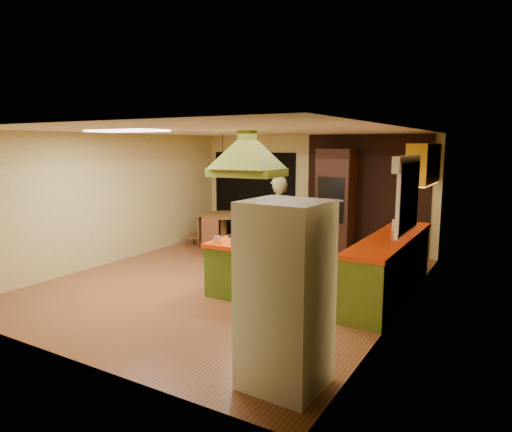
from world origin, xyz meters
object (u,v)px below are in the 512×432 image
Objects in this scene: kitchen_island at (248,261)px; dining_table at (224,224)px; canister_large at (402,221)px; wall_oven at (336,201)px; man at (278,223)px; refrigerator at (285,295)px.

dining_table is at bearing 130.80° from kitchen_island.
canister_large is (3.96, -0.50, 0.48)m from dining_table.
dining_table is (-2.24, -0.94, -0.56)m from wall_oven.
canister_large is (2.11, 0.43, 0.16)m from man.
wall_oven is at bearing 22.75° from dining_table.
wall_oven is 2.24m from canister_large.
wall_oven reaches higher than man.
wall_oven is (-1.57, 5.50, 0.21)m from refrigerator.
canister_large is at bearing -7.20° from dining_table.
man is 8.62× the size of canister_large.
canister_large is (0.14, 4.06, 0.13)m from refrigerator.
canister_large is at bearing 90.47° from refrigerator.
dining_table is 5.16× the size of canister_large.
kitchen_island is at bearing -142.26° from canister_large.
canister_large is at bearing 167.27° from man.
wall_oven reaches higher than canister_large.
kitchen_island is 0.75× the size of wall_oven.
wall_oven is at bearing 108.41° from refrigerator.
man is at bearing -168.60° from canister_large.
man is at bearing -102.95° from wall_oven.
man is 4.13m from refrigerator.
canister_large is at bearing -41.00° from wall_oven.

